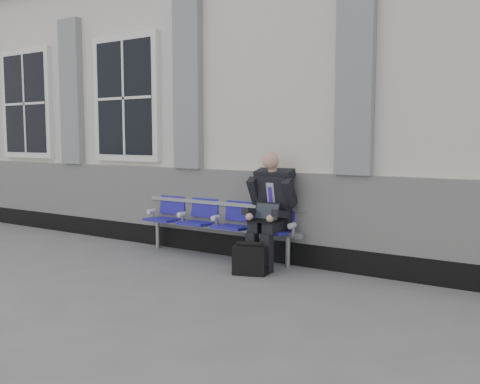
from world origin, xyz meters
The scene contains 5 objects.
ground centered at (0.00, 0.00, 0.00)m, with size 70.00×70.00×0.00m, color slate.
station_building centered at (-0.02, 3.47, 2.22)m, with size 14.40×4.40×4.49m.
bench centered at (2.21, 1.32, 0.55)m, with size 2.60×0.47×0.91m.
businessman centered at (3.11, 1.19, 0.79)m, with size 0.61×0.81×1.46m.
briefcase centered at (3.10, 0.70, 0.19)m, with size 0.43×0.29×0.40m.
Camera 1 is at (6.45, -4.61, 1.64)m, focal length 40.00 mm.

